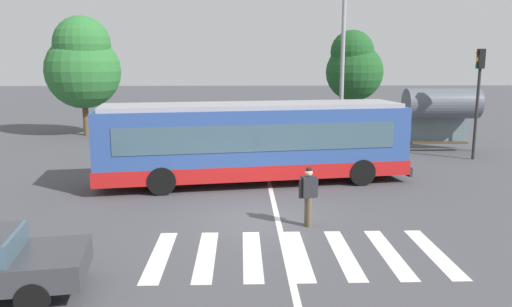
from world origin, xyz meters
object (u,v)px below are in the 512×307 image
at_px(bus_stop_shelter, 442,105).
at_px(twin_arm_street_lamp, 343,33).
at_px(parked_car_black, 281,123).
at_px(background_tree_right, 354,66).
at_px(parked_car_blue, 237,123).
at_px(pedestrian_crossing_street, 308,193).
at_px(city_transit_bus, 254,142).
at_px(parked_car_silver, 193,125).
at_px(traffic_light_far_corner, 478,87).
at_px(background_tree_left, 83,64).

bearing_deg(bus_stop_shelter, twin_arm_street_lamp, -171.11).
distance_m(parked_car_black, bus_stop_shelter, 9.83).
bearing_deg(background_tree_right, parked_car_blue, -153.73).
xyz_separation_m(pedestrian_crossing_street, background_tree_right, (6.07, 21.71, 3.27)).
bearing_deg(city_transit_bus, parked_car_blue, 93.44).
distance_m(parked_car_silver, parked_car_black, 5.53).
bearing_deg(pedestrian_crossing_street, city_transit_bus, 105.18).
bearing_deg(parked_car_blue, traffic_light_far_corner, -35.79).
distance_m(parked_car_blue, background_tree_left, 10.12).
bearing_deg(pedestrian_crossing_street, parked_car_black, 87.84).
relative_size(city_transit_bus, background_tree_left, 1.65).
bearing_deg(background_tree_left, bus_stop_shelter, -17.06).
bearing_deg(parked_car_black, twin_arm_street_lamp, -70.28).
xyz_separation_m(pedestrian_crossing_street, parked_car_black, (0.66, 17.49, -0.20)).
height_order(background_tree_left, background_tree_right, background_tree_left).
relative_size(city_transit_bus, twin_arm_street_lamp, 1.24).
height_order(bus_stop_shelter, twin_arm_street_lamp, twin_arm_street_lamp).
height_order(parked_car_silver, traffic_light_far_corner, traffic_light_far_corner).
distance_m(parked_car_silver, bus_stop_shelter, 14.33).
bearing_deg(background_tree_right, pedestrian_crossing_street, -105.61).
bearing_deg(parked_car_black, parked_car_silver, -173.97).
distance_m(parked_car_silver, background_tree_left, 7.74).
bearing_deg(twin_arm_street_lamp, background_tree_left, 154.54).
bearing_deg(city_transit_bus, parked_car_black, 80.45).
xyz_separation_m(traffic_light_far_corner, bus_stop_shelter, (-0.79, 2.18, -1.03)).
bearing_deg(twin_arm_street_lamp, parked_car_black, 109.72).
distance_m(pedestrian_crossing_street, background_tree_right, 22.78).
bearing_deg(background_tree_left, parked_car_silver, -7.41).
xyz_separation_m(pedestrian_crossing_street, traffic_light_far_corner, (9.19, 9.47, 2.48)).
xyz_separation_m(pedestrian_crossing_street, bus_stop_shelter, (8.39, 11.65, 1.45)).
height_order(traffic_light_far_corner, background_tree_right, background_tree_right).
relative_size(parked_car_blue, traffic_light_far_corner, 0.89).
bearing_deg(parked_car_blue, parked_car_black, -3.28).
bearing_deg(pedestrian_crossing_street, parked_car_silver, 105.97).
relative_size(pedestrian_crossing_street, background_tree_right, 0.25).
distance_m(background_tree_left, background_tree_right, 18.08).
bearing_deg(background_tree_right, parked_car_black, -142.02).
xyz_separation_m(city_transit_bus, background_tree_left, (-10.17, 12.59, 2.87)).
bearing_deg(bus_stop_shelter, traffic_light_far_corner, -70.07).
bearing_deg(bus_stop_shelter, background_tree_left, 162.94).
bearing_deg(city_transit_bus, background_tree_left, 128.93).
bearing_deg(parked_car_blue, pedestrian_crossing_street, -83.03).
relative_size(parked_car_silver, twin_arm_street_lamp, 0.47).
bearing_deg(parked_car_silver, city_transit_bus, -73.68).
height_order(parked_car_blue, parked_car_black, same).
relative_size(city_transit_bus, parked_car_black, 2.60).
bearing_deg(bus_stop_shelter, parked_car_blue, 150.40).
bearing_deg(bus_stop_shelter, background_tree_right, 103.03).
height_order(traffic_light_far_corner, twin_arm_street_lamp, twin_arm_street_lamp).
distance_m(parked_car_black, background_tree_right, 7.69).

